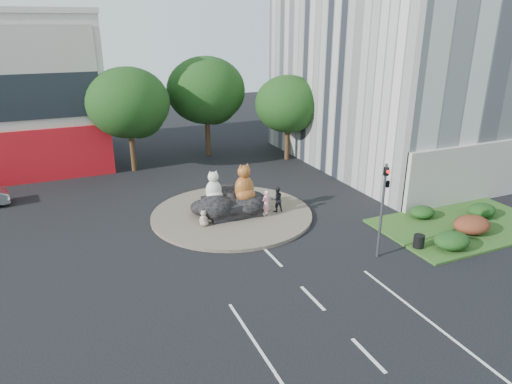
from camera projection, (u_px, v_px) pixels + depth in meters
ground at (313, 298)px, 19.98m from camera, size 120.00×120.00×0.00m
roundabout_island at (232, 214)px, 28.55m from camera, size 10.00×10.00×0.20m
rock_plinth at (232, 206)px, 28.36m from camera, size 3.20×2.60×0.90m
grass_verge at (463, 225)px, 27.04m from camera, size 10.00×6.00×0.12m
tree_left at (129, 106)px, 35.66m from camera, size 6.46×6.46×8.27m
tree_mid at (207, 94)px, 39.89m from camera, size 6.84×6.84×8.76m
tree_right at (288, 107)px, 39.02m from camera, size 5.70×5.70×7.30m
hedge_near_green at (452, 241)px, 24.02m from camera, size 2.00×1.60×0.90m
hedge_red at (472, 225)px, 25.80m from camera, size 2.20×1.76×0.99m
hedge_mid_green at (482, 210)px, 28.06m from camera, size 1.80×1.44×0.81m
hedge_back_green at (422, 212)px, 27.88m from camera, size 1.60×1.28×0.72m
traffic_light at (385, 191)px, 22.35m from camera, size 0.44×1.24×5.00m
street_lamp at (423, 133)px, 30.09m from camera, size 2.34×0.22×8.06m
cat_white at (213, 185)px, 27.73m from camera, size 1.24×1.11×1.92m
cat_tabby at (244, 182)px, 27.75m from camera, size 1.52×1.35×2.32m
kitten_calico at (204, 218)px, 26.57m from camera, size 0.74×0.70×0.98m
kitten_white at (263, 208)px, 28.07m from camera, size 0.70×0.67×0.91m
pedestrian_pink at (266, 203)px, 27.81m from camera, size 0.70×0.58×1.64m
pedestrian_dark at (277, 199)px, 28.47m from camera, size 0.79×0.63×1.61m
litter_bin at (419, 241)px, 24.17m from camera, size 0.65×0.65×0.71m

